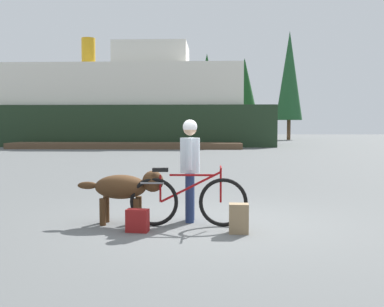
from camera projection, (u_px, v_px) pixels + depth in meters
name	position (u px, v px, depth m)	size (l,w,h in m)	color
ground_plane	(207.00, 223.00, 7.42)	(160.00, 160.00, 0.00)	#595B5B
bicycle	(188.00, 200.00, 7.16)	(1.82, 0.44, 0.93)	black
person_cyclist	(190.00, 161.00, 7.50)	(0.32, 0.53, 1.65)	navy
dog	(126.00, 188.00, 7.32)	(1.37, 0.45, 0.85)	#472D19
backpack	(239.00, 219.00, 6.70)	(0.28, 0.20, 0.43)	#8C7251
handbag_pannier	(137.00, 221.00, 6.79)	(0.32, 0.18, 0.33)	maroon
dock_pier	(126.00, 146.00, 32.04)	(15.97, 2.67, 0.40)	brown
ferry_boat	(125.00, 108.00, 37.93)	(23.85, 8.64, 8.70)	#1E331E
sailboat_moored	(170.00, 140.00, 35.73)	(7.10, 1.99, 7.65)	silver
pine_tree_far_left	(91.00, 78.00, 50.59)	(2.95, 2.95, 11.01)	#4C331E
pine_tree_center	(207.00, 87.00, 52.90)	(3.11, 3.11, 9.79)	#4C331E
pine_tree_far_right	(289.00, 76.00, 51.58)	(2.93, 2.93, 12.09)	#4C331E
pine_tree_mid_back	(244.00, 86.00, 56.91)	(3.10, 3.10, 9.87)	#4C331E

